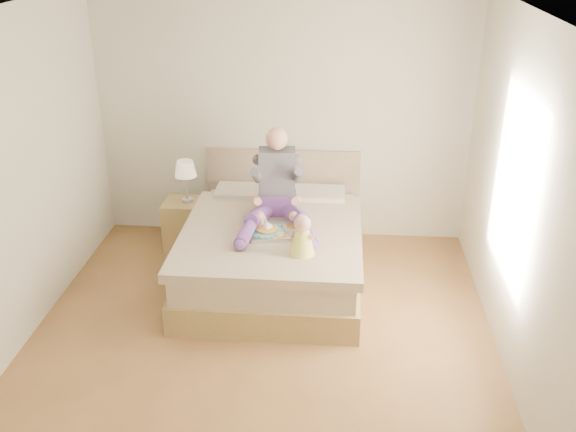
# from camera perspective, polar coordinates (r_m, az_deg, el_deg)

# --- Properties ---
(room) EXTENTS (4.02, 4.22, 2.71)m
(room) POSITION_cam_1_polar(r_m,az_deg,el_deg) (4.90, -1.75, 3.63)
(room) COLOR brown
(room) RESTS_ON ground
(bed) EXTENTS (1.70, 2.18, 1.00)m
(bed) POSITION_cam_1_polar(r_m,az_deg,el_deg) (6.38, -1.26, -2.82)
(bed) COLOR olive
(bed) RESTS_ON ground
(nightstand) EXTENTS (0.45, 0.40, 0.55)m
(nightstand) POSITION_cam_1_polar(r_m,az_deg,el_deg) (7.04, -9.04, -0.75)
(nightstand) COLOR olive
(nightstand) RESTS_ON ground
(lamp) EXTENTS (0.23, 0.23, 0.46)m
(lamp) POSITION_cam_1_polar(r_m,az_deg,el_deg) (6.78, -9.10, 3.97)
(lamp) COLOR silver
(lamp) RESTS_ON nightstand
(adult) EXTENTS (0.75, 1.10, 0.89)m
(adult) POSITION_cam_1_polar(r_m,az_deg,el_deg) (6.23, -0.98, 2.11)
(adult) COLOR #5E3688
(adult) RESTS_ON bed
(tray) EXTENTS (0.55, 0.46, 0.14)m
(tray) POSITION_cam_1_polar(r_m,az_deg,el_deg) (6.00, -0.89, -1.23)
(tray) COLOR silver
(tray) RESTS_ON bed
(baby) EXTENTS (0.24, 0.33, 0.37)m
(baby) POSITION_cam_1_polar(r_m,az_deg,el_deg) (5.59, 1.28, -1.98)
(baby) COLOR #E3DF47
(baby) RESTS_ON bed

